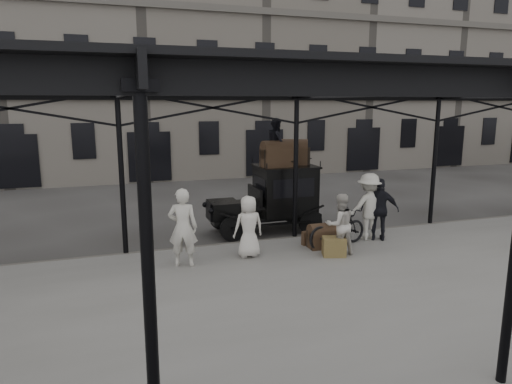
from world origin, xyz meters
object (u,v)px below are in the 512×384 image
(porter_left, at_px, (183,228))
(porter_official, at_px, (380,210))
(bicycle, at_px, (337,228))
(steamer_trunk_roof_near, at_px, (277,156))
(taxi, at_px, (276,195))
(steamer_trunk_platform, at_px, (323,237))

(porter_left, xyz_separation_m, porter_official, (5.90, 0.39, -0.07))
(porter_left, distance_m, bicycle, 4.46)
(bicycle, height_order, steamer_trunk_roof_near, steamer_trunk_roof_near)
(taxi, height_order, porter_left, taxi)
(porter_official, xyz_separation_m, bicycle, (-1.47, -0.14, -0.40))
(taxi, xyz_separation_m, bicycle, (0.92, -2.52, -0.53))
(steamer_trunk_platform, bearing_deg, porter_left, -175.49)
(taxi, xyz_separation_m, steamer_trunk_roof_near, (-0.08, -0.25, 1.33))
(porter_left, xyz_separation_m, bicycle, (4.43, 0.25, -0.47))
(porter_official, bearing_deg, steamer_trunk_roof_near, -10.76)
(porter_left, relative_size, steamer_trunk_roof_near, 2.08)
(steamer_trunk_roof_near, relative_size, steamer_trunk_platform, 1.19)
(porter_left, height_order, bicycle, porter_left)
(bicycle, xyz_separation_m, steamer_trunk_roof_near, (-1.00, 2.27, 1.85))
(porter_left, height_order, porter_official, porter_left)
(taxi, bearing_deg, porter_official, -44.79)
(taxi, xyz_separation_m, porter_left, (-3.51, -2.76, -0.06))
(porter_official, distance_m, steamer_trunk_platform, 2.03)
(porter_left, bearing_deg, porter_official, -159.47)
(steamer_trunk_roof_near, xyz_separation_m, steamer_trunk_platform, (0.54, -2.27, -2.09))
(porter_official, bearing_deg, taxi, -14.86)
(steamer_trunk_platform, bearing_deg, taxi, 101.37)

